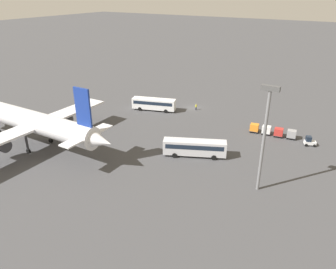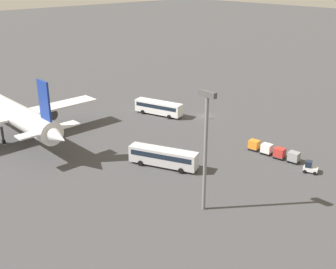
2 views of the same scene
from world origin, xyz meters
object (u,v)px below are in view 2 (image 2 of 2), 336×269
Objects in this scene: shuttle_bus_far at (163,156)px; baggage_tug at (310,167)px; cargo_cart_orange at (254,145)px; cargo_cart_grey at (294,157)px; airplane at (11,112)px; worker_person at (206,115)px; shuttle_bus_near at (159,107)px; cargo_cart_red at (279,153)px; cargo_cart_white at (267,148)px.

shuttle_bus_far is 25.71m from baggage_tug.
cargo_cart_grey is at bearing -174.88° from cargo_cart_orange.
airplane is 24.82× the size of worker_person.
airplane is 3.52× the size of shuttle_bus_near.
worker_person is at bearing -35.40° from baggage_tug.
airplane is 3.45× the size of shuttle_bus_far.
cargo_cart_red is (-24.29, 6.40, 0.32)m from worker_person.
worker_person is (-19.04, -38.50, -4.87)m from airplane.
shuttle_bus_near is 4.51× the size of baggage_tug.
airplane reaches higher than shuttle_bus_far.
airplane is at bearing 9.76° from baggage_tug.
shuttle_bus_near is at bearing 0.43° from cargo_cart_grey.
cargo_cart_grey and cargo_cart_white have the same top height.
cargo_cart_grey is 1.00× the size of cargo_cart_white.
baggage_tug is 9.68m from cargo_cart_white.
worker_person is 27.72m from cargo_cart_grey.
cargo_cart_red and cargo_cart_orange have the same top height.
cargo_cart_grey is (-14.94, -18.69, -0.83)m from shuttle_bus_far.
shuttle_bus_near is 11.80m from worker_person.
baggage_tug is (-19.03, -17.25, -1.08)m from shuttle_bus_far.
worker_person is 25.13m from cargo_cart_red.
shuttle_bus_near reaches higher than worker_person.
airplane reaches higher than cargo_cart_red.
cargo_cart_red is at bearing 162.33° from shuttle_bus_near.
cargo_cart_white and cargo_cart_orange have the same top height.
baggage_tug is at bearing -148.56° from airplane.
cargo_cart_white is at bearing -27.31° from baggage_tug.
cargo_cart_white is at bearing -175.76° from cargo_cart_orange.
worker_person is 0.79× the size of cargo_cart_red.
cargo_cart_red is at bearing -148.07° from shuttle_bus_far.
cargo_cart_red is 2.78m from cargo_cart_white.
airplane is 43.23m from worker_person.
worker_person is at bearing -88.25° from shuttle_bus_far.
baggage_tug is at bearing 160.94° from shuttle_bus_near.
airplane is at bearing 36.52° from cargo_cart_red.
airplane is at bearing 40.05° from cargo_cart_orange.
cargo_cart_white is at bearing 5.56° from cargo_cart_grey.
shuttle_bus_far reaches higher than cargo_cart_grey.
shuttle_bus_near is at bearing -0.47° from cargo_cart_white.
shuttle_bus_near is 5.55× the size of cargo_cart_grey.
shuttle_bus_far is (-22.07, 18.41, 0.04)m from shuttle_bus_near.
cargo_cart_grey is at bearing -174.44° from cargo_cart_white.
cargo_cart_white is at bearing 163.13° from worker_person.
shuttle_bus_near is at bearing -0.22° from cargo_cart_red.
airplane is 49.58m from cargo_cart_orange.
shuttle_bus_near is 34.25m from cargo_cart_red.
shuttle_bus_far reaches higher than worker_person.
cargo_cart_red is (2.77, 0.41, 0.00)m from cargo_cart_grey.
baggage_tug is at bearing -162.23° from shuttle_bus_far.
baggage_tug is at bearing 166.60° from worker_person.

